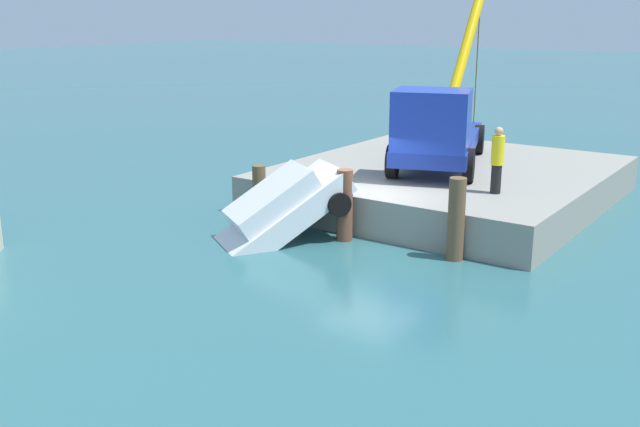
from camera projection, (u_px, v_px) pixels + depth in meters
ground at (371, 234)px, 20.32m from camera, size 200.00×200.00×0.00m
dock at (447, 183)px, 23.90m from camera, size 10.36×9.31×1.11m
crane_truck at (438, 129)px, 22.84m from camera, size 8.54×4.34×5.50m
dock_worker at (497, 160)px, 19.97m from camera, size 0.34×0.34×1.82m
salvaged_car at (275, 215)px, 19.64m from camera, size 4.31×3.67×2.94m
piling_near at (259, 194)px, 21.18m from camera, size 0.38×0.38×1.69m
piling_mid at (345, 205)px, 19.56m from camera, size 0.43×0.43×1.93m
piling_far at (456, 219)px, 17.99m from camera, size 0.42×0.42×2.07m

